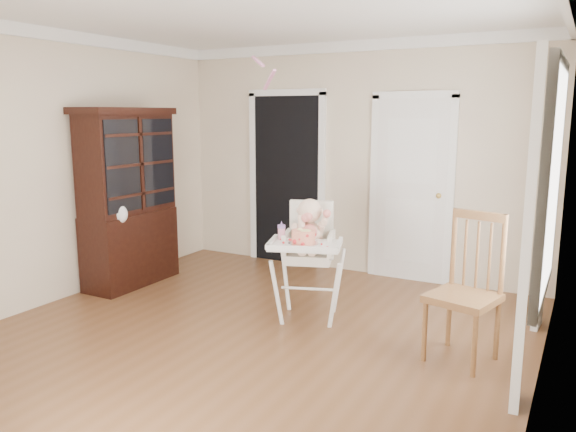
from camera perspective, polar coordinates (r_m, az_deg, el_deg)
The scene contains 16 objects.
floor at distance 4.83m, azimuth -4.95°, elevation -12.72°, with size 5.00×5.00×0.00m, color brown.
ceiling at distance 4.51m, azimuth -5.53°, elevation 20.68°, with size 5.00×5.00×0.00m, color white.
wall_back at distance 6.69m, azimuth 6.76°, elevation 5.70°, with size 4.50×4.50×0.00m, color beige.
wall_left at distance 6.01m, azimuth -23.46°, elevation 4.38°, with size 5.00×5.00×0.00m, color beige.
wall_right at distance 3.74m, azimuth 24.88°, elevation 1.09°, with size 5.00×5.00×0.00m, color beige.
crown_molding at distance 4.50m, azimuth -5.51°, elevation 19.93°, with size 4.50×5.00×0.12m, color white, non-canonical shape.
doorway at distance 7.08m, azimuth -0.13°, elevation 4.07°, with size 1.06×0.05×2.22m.
closet_door at distance 6.47m, azimuth 12.39°, elevation 2.48°, with size 0.96×0.09×2.13m.
window_right at distance 4.54m, azimuth 24.60°, elevation 1.80°, with size 0.13×1.84×2.30m.
high_chair at distance 5.15m, azimuth 2.14°, elevation -3.15°, with size 0.84×0.94×1.11m.
baby at distance 5.13m, azimuth 2.21°, elevation -1.19°, with size 0.37×0.28×0.52m.
cake at distance 4.87m, azimuth 1.58°, elevation -2.15°, with size 0.27×0.27×0.12m.
sippy_cup at distance 5.04m, azimuth -0.66°, elevation -1.60°, with size 0.07×0.07×0.17m.
china_cabinet at distance 6.41m, azimuth -15.92°, elevation 1.81°, with size 0.51×1.16×1.95m.
dining_chair at distance 4.55m, azimuth 17.57°, elevation -7.44°, with size 0.57×0.57×1.15m.
streamer at distance 5.82m, azimuth -3.08°, elevation 15.44°, with size 0.03×0.50×0.02m, color pink, non-canonical shape.
Camera 1 is at (2.46, -3.69, 1.90)m, focal length 35.00 mm.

